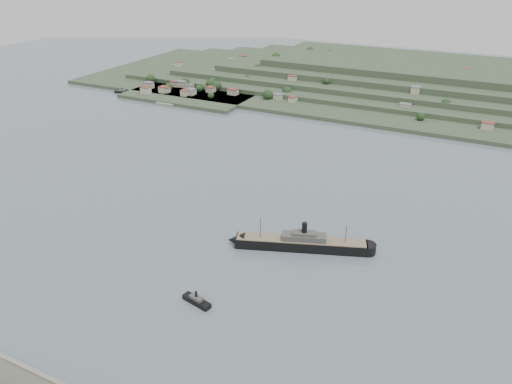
% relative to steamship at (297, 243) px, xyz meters
% --- Properties ---
extents(ground, '(1400.00, 1400.00, 0.00)m').
position_rel_steamship_xyz_m(ground, '(-44.56, 8.14, -3.92)').
color(ground, slate).
rests_on(ground, ground).
extents(far_peninsula, '(760.00, 309.00, 30.00)m').
position_rel_steamship_xyz_m(far_peninsula, '(-16.66, 401.24, 7.96)').
color(far_peninsula, '#31462E').
rests_on(far_peninsula, ground).
extents(steamship, '(85.22, 38.16, 21.22)m').
position_rel_steamship_xyz_m(steamship, '(0.00, 0.00, 0.00)').
color(steamship, black).
rests_on(steamship, ground).
extents(tugboat, '(17.21, 7.97, 7.49)m').
position_rel_steamship_xyz_m(tugboat, '(-25.98, -70.45, -2.09)').
color(tugboat, black).
rests_on(tugboat, ground).
extents(ferry_west, '(19.80, 10.22, 7.16)m').
position_rel_steamship_xyz_m(ferry_west, '(-328.91, 233.14, -2.20)').
color(ferry_west, black).
rests_on(ferry_west, ground).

